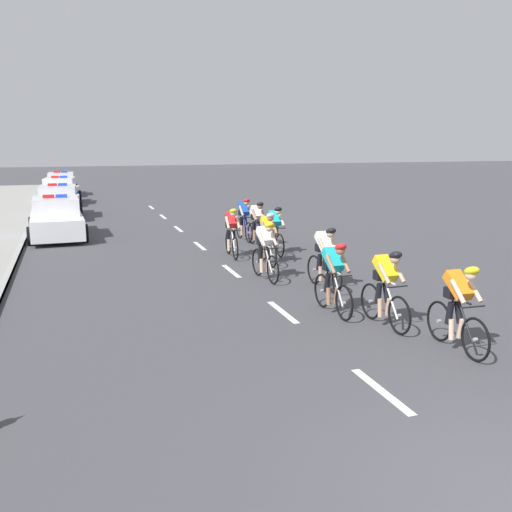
% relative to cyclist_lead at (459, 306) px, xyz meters
% --- Properties ---
extents(kerb_edge, '(0.16, 60.00, 0.13)m').
position_rel_cyclist_lead_xyz_m(kerb_edge, '(-7.77, 10.21, -0.72)').
color(kerb_edge, '#9E9E99').
rests_on(kerb_edge, ground).
extents(lane_markings_centre, '(0.14, 29.60, 0.01)m').
position_rel_cyclist_lead_xyz_m(lane_markings_centre, '(-2.02, 8.98, -0.78)').
color(lane_markings_centre, white).
rests_on(lane_markings_centre, ground).
extents(cyclist_lead, '(0.42, 1.72, 1.56)m').
position_rel_cyclist_lead_xyz_m(cyclist_lead, '(0.00, 0.00, 0.00)').
color(cyclist_lead, black).
rests_on(cyclist_lead, ground).
extents(cyclist_second, '(0.42, 1.72, 1.56)m').
position_rel_cyclist_lead_xyz_m(cyclist_second, '(-0.49, 1.51, 0.00)').
color(cyclist_second, black).
rests_on(cyclist_second, ground).
extents(cyclist_third, '(0.42, 1.72, 1.56)m').
position_rel_cyclist_lead_xyz_m(cyclist_third, '(-1.08, 2.56, 0.00)').
color(cyclist_third, black).
rests_on(cyclist_third, ground).
extents(cyclist_fourth, '(0.43, 1.72, 1.56)m').
position_rel_cyclist_lead_xyz_m(cyclist_fourth, '(-0.39, 4.48, 0.00)').
color(cyclist_fourth, black).
rests_on(cyclist_fourth, ground).
extents(cyclist_fifth, '(0.44, 1.72, 1.56)m').
position_rel_cyclist_lead_xyz_m(cyclist_fifth, '(-1.46, 5.76, 0.00)').
color(cyclist_fifth, black).
rests_on(cyclist_fifth, ground).
extents(cyclist_sixth, '(0.42, 1.72, 1.56)m').
position_rel_cyclist_lead_xyz_m(cyclist_sixth, '(-0.79, 7.52, 0.00)').
color(cyclist_sixth, black).
rests_on(cyclist_sixth, ground).
extents(cyclist_seventh, '(0.43, 1.72, 1.56)m').
position_rel_cyclist_lead_xyz_m(cyclist_seventh, '(-1.48, 8.84, 0.00)').
color(cyclist_seventh, black).
rests_on(cyclist_seventh, ground).
extents(cyclist_eighth, '(0.43, 1.72, 1.56)m').
position_rel_cyclist_lead_xyz_m(cyclist_eighth, '(-0.17, 10.36, 0.00)').
color(cyclist_eighth, black).
rests_on(cyclist_eighth, ground).
extents(cyclist_ninth, '(0.42, 1.72, 1.56)m').
position_rel_cyclist_lead_xyz_m(cyclist_ninth, '(-0.07, 8.84, 0.00)').
color(cyclist_ninth, black).
rests_on(cyclist_ninth, ground).
extents(cyclist_tenth, '(0.42, 1.72, 1.56)m').
position_rel_cyclist_lead_xyz_m(cyclist_tenth, '(-0.26, 11.56, 0.00)').
color(cyclist_tenth, black).
rests_on(cyclist_tenth, ground).
extents(police_car_nearest, '(2.12, 4.46, 1.59)m').
position_rel_cyclist_lead_xyz_m(police_car_nearest, '(-6.64, 14.29, -0.11)').
color(police_car_nearest, white).
rests_on(police_car_nearest, ground).
extents(police_car_second, '(2.12, 4.46, 1.59)m').
position_rel_cyclist_lead_xyz_m(police_car_second, '(-6.64, 20.18, -0.11)').
color(police_car_second, silver).
rests_on(police_car_second, ground).
extents(police_car_third, '(2.30, 4.54, 1.59)m').
position_rel_cyclist_lead_xyz_m(police_car_third, '(-6.64, 26.18, -0.11)').
color(police_car_third, white).
rests_on(police_car_third, ground).
extents(police_car_furthest, '(2.03, 4.41, 1.59)m').
position_rel_cyclist_lead_xyz_m(police_car_furthest, '(-6.64, 31.76, -0.11)').
color(police_car_furthest, silver).
rests_on(police_car_furthest, ground).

